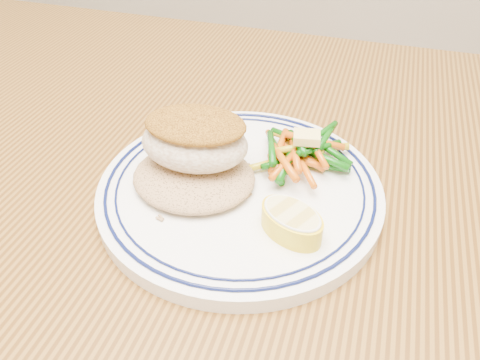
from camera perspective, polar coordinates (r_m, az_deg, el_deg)
name	(u,v)px	position (r m, az deg, el deg)	size (l,w,h in m)	color
dining_table	(264,292)	(0.49, 2.92, -13.52)	(1.50, 0.90, 0.75)	#513110
plate	(240,189)	(0.44, 0.00, -1.06)	(0.27, 0.27, 0.02)	white
rice_pilaf	(194,174)	(0.44, -5.66, 0.70)	(0.12, 0.10, 0.02)	#9D784E
fish_fillet	(195,138)	(0.43, -5.53, 5.08)	(0.10, 0.08, 0.05)	beige
vegetable_pile	(298,153)	(0.46, 7.04, 3.29)	(0.11, 0.11, 0.03)	#CB570A
butter_pat	(307,137)	(0.45, 8.14, 5.18)	(0.03, 0.02, 0.01)	#F5E078
lemon_wedge	(292,221)	(0.39, 6.30, -4.97)	(0.07, 0.07, 0.02)	yellow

